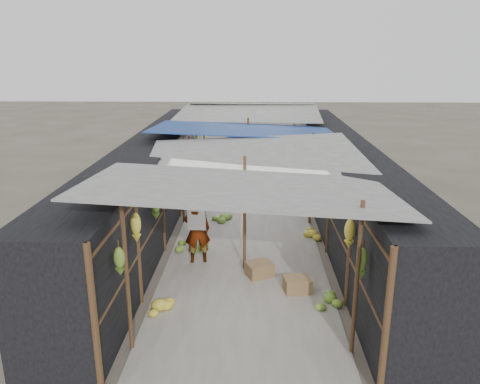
# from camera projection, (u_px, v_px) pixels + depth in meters

# --- Properties ---
(ground) EXTENTS (80.00, 80.00, 0.00)m
(ground) POSITION_uv_depth(u_px,v_px,m) (241.00, 350.00, 7.67)
(ground) COLOR #6B6356
(ground) RESTS_ON ground
(aisle_slab) EXTENTS (3.60, 16.00, 0.02)m
(aisle_slab) POSITION_uv_depth(u_px,v_px,m) (247.00, 216.00, 13.90)
(aisle_slab) COLOR #9E998E
(aisle_slab) RESTS_ON ground
(stall_left) EXTENTS (1.40, 15.00, 2.30)m
(stall_left) POSITION_uv_depth(u_px,v_px,m) (155.00, 179.00, 13.64)
(stall_left) COLOR black
(stall_left) RESTS_ON ground
(stall_right) EXTENTS (1.40, 15.00, 2.30)m
(stall_right) POSITION_uv_depth(u_px,v_px,m) (340.00, 180.00, 13.50)
(stall_right) COLOR black
(stall_right) RESTS_ON ground
(crate_near) EXTENTS (0.59, 0.50, 0.32)m
(crate_near) POSITION_uv_depth(u_px,v_px,m) (297.00, 285.00, 9.49)
(crate_near) COLOR #906A49
(crate_near) RESTS_ON ground
(crate_mid) EXTENTS (0.67, 0.62, 0.32)m
(crate_mid) POSITION_uv_depth(u_px,v_px,m) (259.00, 270.00, 10.15)
(crate_mid) COLOR #906A49
(crate_mid) RESTS_ON ground
(crate_back) EXTENTS (0.49, 0.41, 0.31)m
(crate_back) POSITION_uv_depth(u_px,v_px,m) (220.00, 177.00, 17.72)
(crate_back) COLOR #906A49
(crate_back) RESTS_ON ground
(black_basin) EXTENTS (0.64, 0.64, 0.19)m
(black_basin) POSITION_uv_depth(u_px,v_px,m) (300.00, 201.00, 15.07)
(black_basin) COLOR black
(black_basin) RESTS_ON ground
(vendor_elderly) EXTENTS (0.66, 0.50, 1.62)m
(vendor_elderly) POSITION_uv_depth(u_px,v_px,m) (197.00, 230.00, 10.66)
(vendor_elderly) COLOR white
(vendor_elderly) RESTS_ON ground
(shopper_blue) EXTENTS (0.91, 0.80, 1.56)m
(shopper_blue) POSITION_uv_depth(u_px,v_px,m) (211.00, 180.00, 14.91)
(shopper_blue) COLOR navy
(shopper_blue) RESTS_ON ground
(vendor_seated) EXTENTS (0.39, 0.57, 0.82)m
(vendor_seated) POSITION_uv_depth(u_px,v_px,m) (281.00, 173.00, 17.29)
(vendor_seated) COLOR #494640
(vendor_seated) RESTS_ON ground
(market_canopy) EXTENTS (5.62, 15.20, 2.77)m
(market_canopy) POSITION_uv_depth(u_px,v_px,m) (248.00, 134.00, 13.55)
(market_canopy) COLOR brown
(market_canopy) RESTS_ON ground
(hanging_bananas) EXTENTS (3.96, 13.59, 0.76)m
(hanging_bananas) POSITION_uv_depth(u_px,v_px,m) (250.00, 163.00, 13.26)
(hanging_bananas) COLOR olive
(hanging_bananas) RESTS_ON ground
(floor_bananas) EXTENTS (4.00, 10.86, 0.35)m
(floor_bananas) POSITION_uv_depth(u_px,v_px,m) (249.00, 216.00, 13.50)
(floor_bananas) COLOR olive
(floor_bananas) RESTS_ON ground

